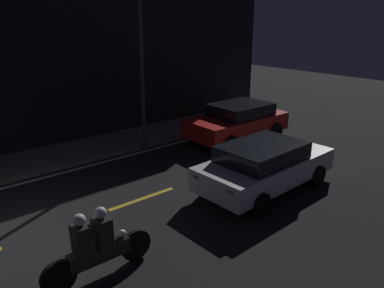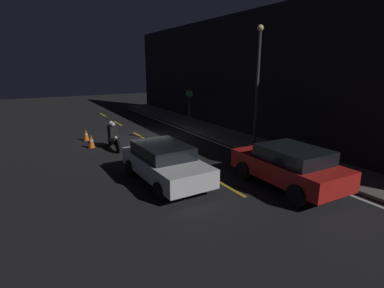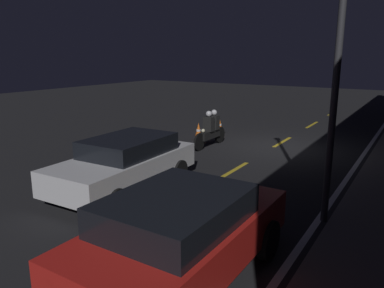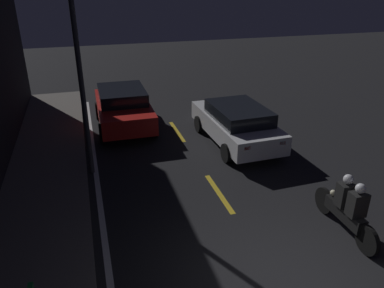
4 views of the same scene
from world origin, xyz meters
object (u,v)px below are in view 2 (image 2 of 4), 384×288
Objects in this scene: sedan_white at (165,162)px; motorcycle at (113,136)px; traffic_cone_mid at (91,141)px; shop_sign at (189,100)px; taxi_red at (289,165)px; traffic_cone_near at (86,135)px; street_lamp at (257,86)px.

motorcycle reaches higher than sedan_white.
traffic_cone_mid is (-0.66, -0.95, -0.30)m from motorcycle.
motorcycle is 6.75m from shop_sign.
taxi_red is 6.06× the size of traffic_cone_near.
sedan_white is 4.35m from taxi_red.
sedan_white is at bearing -34.23° from shop_sign.
sedan_white is 1.94× the size of motorcycle.
shop_sign is (-10.77, 2.07, 1.04)m from taxi_red.
taxi_red is at bearing 29.65° from traffic_cone_mid.
taxi_red is at bearing -22.17° from street_lamp.
taxi_red is 4.39m from street_lamp.
street_lamp reaches higher than traffic_cone_mid.
shop_sign reaches higher than traffic_cone_mid.
taxi_red is at bearing 51.52° from sedan_white.
taxi_red is (2.60, 3.49, 0.06)m from sedan_white.
traffic_cone_mid is 0.30× the size of shop_sign.
shop_sign is at bearing 116.62° from motorcycle.
taxi_red is 9.87m from traffic_cone_mid.
street_lamp is at bearing 97.29° from sedan_white.
traffic_cone_mid is (-5.97, -1.39, -0.38)m from sedan_white.
sedan_white is 1.05× the size of taxi_red.
sedan_white is 1.77× the size of shop_sign.
sedan_white is at bearing -80.93° from street_lamp.
traffic_cone_near is 1.73m from traffic_cone_mid.
traffic_cone_mid is at bearing -72.39° from shop_sign.
traffic_cone_mid is 8.62m from street_lamp.
taxi_red reaches higher than traffic_cone_near.
street_lamp is at bearing 50.61° from motorcycle.
street_lamp is (-0.78, 4.87, 2.50)m from sedan_white.
traffic_cone_near is 0.28× the size of shop_sign.
traffic_cone_near is 0.12× the size of street_lamp.
taxi_red reaches higher than sedan_white.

